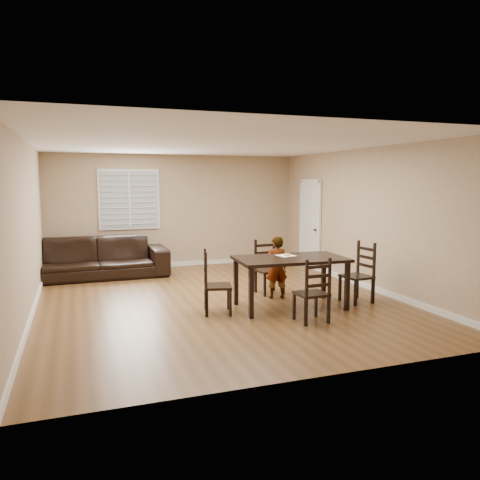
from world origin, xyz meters
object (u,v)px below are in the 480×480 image
at_px(chair_near, 266,268).
at_px(donut, 287,254).
at_px(child, 276,267).
at_px(sofa, 97,258).
at_px(chair_far, 315,294).
at_px(chair_left, 210,285).
at_px(chair_right, 362,274).
at_px(dining_table, 291,263).

height_order(chair_near, donut, chair_near).
distance_m(child, sofa, 4.14).
relative_size(chair_far, chair_left, 0.97).
height_order(chair_far, chair_right, chair_right).
relative_size(chair_far, child, 0.87).
height_order(child, sofa, child).
bearing_deg(chair_far, chair_right, -150.11).
height_order(chair_far, sofa, chair_far).
distance_m(chair_right, child, 1.49).
bearing_deg(chair_left, donut, -72.45).
bearing_deg(child, chair_near, -85.30).
relative_size(chair_near, sofa, 0.34).
bearing_deg(chair_far, chair_left, -40.62).
height_order(chair_near, chair_left, chair_left).
xyz_separation_m(dining_table, chair_right, (1.35, -0.05, -0.28)).
relative_size(chair_far, donut, 9.46).
relative_size(chair_near, chair_far, 1.03).
bearing_deg(sofa, chair_left, -66.93).
xyz_separation_m(child, sofa, (-2.91, 2.94, -0.12)).
distance_m(child, donut, 0.54).
xyz_separation_m(chair_left, child, (1.38, 0.55, 0.10)).
height_order(chair_right, sofa, chair_right).
distance_m(chair_near, chair_right, 1.75).
height_order(chair_near, chair_far, chair_near).
bearing_deg(child, chair_left, 27.37).
distance_m(chair_left, donut, 1.44).
bearing_deg(dining_table, donut, 83.66).
bearing_deg(dining_table, child, 90.00).
height_order(chair_left, chair_right, chair_right).
relative_size(chair_far, sofa, 0.33).
xyz_separation_m(dining_table, donut, (0.03, 0.20, 0.11)).
distance_m(dining_table, sofa, 4.61).
distance_m(dining_table, chair_left, 1.38).
height_order(dining_table, donut, donut).
relative_size(chair_far, chair_right, 0.93).
distance_m(chair_near, donut, 1.01).
relative_size(chair_left, sofa, 0.34).
height_order(dining_table, chair_left, chair_left).
relative_size(chair_left, donut, 9.78).
distance_m(dining_table, child, 0.67).
bearing_deg(chair_near, chair_left, -149.10).
distance_m(dining_table, chair_near, 1.16).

